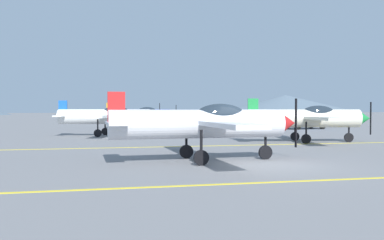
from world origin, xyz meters
name	(u,v)px	position (x,y,z in m)	size (l,w,h in m)	color
ground_plane	(268,165)	(0.00, 0.00, 0.00)	(400.00, 400.00, 0.00)	slate
apron_line_near	(314,181)	(0.00, -3.19, 0.01)	(80.00, 0.16, 0.01)	yellow
apron_line_far	(212,146)	(0.00, 7.60, 0.01)	(80.00, 0.16, 0.01)	yellow
airplane_near	(206,123)	(-1.87, 1.46, 1.44)	(7.42, 8.54, 2.56)	silver
airplane_mid	(308,118)	(6.18, 8.73, 1.44)	(7.48, 8.56, 2.56)	silver
airplane_far	(108,116)	(-5.23, 16.86, 1.44)	(7.49, 8.51, 2.56)	white
airplane_back	(142,114)	(-1.68, 29.18, 1.44)	(7.47, 8.57, 2.56)	#33478C
car_sedan	(305,120)	(13.66, 23.48, 0.84)	(4.52, 2.52, 1.62)	#3372BF
hill_centerleft	(285,104)	(67.39, 142.92, 3.80)	(60.90, 60.90, 7.60)	slate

